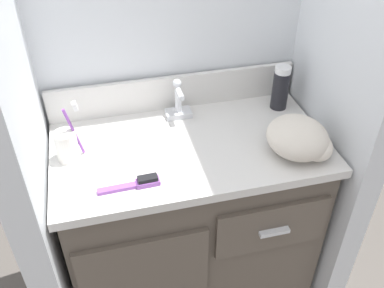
# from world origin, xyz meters

# --- Properties ---
(wall_back) EXTENTS (1.06, 0.08, 2.20)m
(wall_back) POSITION_xyz_m (0.00, 0.29, 1.10)
(wall_back) COLOR silver
(wall_back) RESTS_ON ground_plane
(wall_left) EXTENTS (0.08, 0.56, 2.20)m
(wall_left) POSITION_xyz_m (-0.49, 0.00, 1.10)
(wall_left) COLOR silver
(wall_left) RESTS_ON ground_plane
(wall_right) EXTENTS (0.08, 0.56, 2.20)m
(wall_right) POSITION_xyz_m (0.49, 0.00, 1.10)
(wall_right) COLOR silver
(wall_right) RESTS_ON ground_plane
(vanity) EXTENTS (0.88, 0.50, 0.83)m
(vanity) POSITION_xyz_m (-0.00, -0.00, 0.43)
(vanity) COLOR brown
(vanity) RESTS_ON ground_plane
(backsplash) EXTENTS (0.88, 0.02, 0.12)m
(backsplash) POSITION_xyz_m (0.00, 0.23, 0.89)
(backsplash) COLOR silver
(backsplash) RESTS_ON vanity
(sink_faucet) EXTENTS (0.09, 0.09, 0.14)m
(sink_faucet) POSITION_xyz_m (0.00, 0.17, 0.87)
(sink_faucet) COLOR silver
(sink_faucet) RESTS_ON vanity
(toothbrush_cup) EXTENTS (0.09, 0.07, 0.19)m
(toothbrush_cup) POSITION_xyz_m (-0.38, 0.02, 0.88)
(toothbrush_cup) COLOR white
(toothbrush_cup) RESTS_ON vanity
(shaving_cream_can) EXTENTS (0.06, 0.06, 0.16)m
(shaving_cream_can) POSITION_xyz_m (0.36, 0.14, 0.91)
(shaving_cream_can) COLOR black
(shaving_cream_can) RESTS_ON vanity
(hairbrush) EXTENTS (0.18, 0.04, 0.03)m
(hairbrush) POSITION_xyz_m (-0.19, -0.15, 0.84)
(hairbrush) COLOR purple
(hairbrush) RESTS_ON vanity
(hand_towel) EXTENTS (0.19, 0.21, 0.11)m
(hand_towel) POSITION_xyz_m (0.32, -0.12, 0.88)
(hand_towel) COLOR beige
(hand_towel) RESTS_ON vanity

